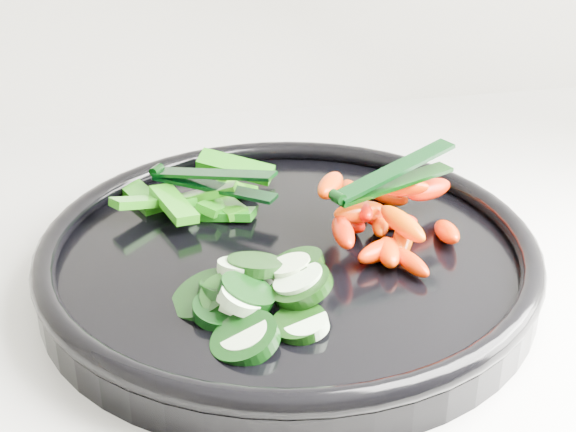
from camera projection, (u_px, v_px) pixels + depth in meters
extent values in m
cube|color=silver|center=(314.00, 246.00, 0.69)|extent=(2.02, 0.62, 0.03)
cylinder|color=black|center=(288.00, 265.00, 0.61)|extent=(0.39, 0.39, 0.02)
torus|color=black|center=(288.00, 244.00, 0.60)|extent=(0.39, 0.39, 0.02)
cylinder|color=black|center=(245.00, 339.00, 0.50)|extent=(0.06, 0.06, 0.03)
cylinder|color=#DDF5C4|center=(245.00, 336.00, 0.50)|extent=(0.04, 0.04, 0.02)
cylinder|color=black|center=(227.00, 294.00, 0.54)|extent=(0.05, 0.06, 0.03)
cylinder|color=beige|center=(240.00, 304.00, 0.53)|extent=(0.05, 0.05, 0.03)
cylinder|color=black|center=(234.00, 302.00, 0.54)|extent=(0.05, 0.05, 0.03)
cylinder|color=beige|center=(226.00, 297.00, 0.54)|extent=(0.04, 0.04, 0.02)
cylinder|color=black|center=(299.00, 324.00, 0.51)|extent=(0.05, 0.05, 0.02)
cylinder|color=#CEEEBF|center=(306.00, 325.00, 0.51)|extent=(0.04, 0.04, 0.02)
cylinder|color=black|center=(233.00, 281.00, 0.56)|extent=(0.05, 0.05, 0.02)
cylinder|color=#DCFBC9|center=(253.00, 276.00, 0.56)|extent=(0.04, 0.04, 0.02)
cylinder|color=black|center=(220.00, 310.00, 0.53)|extent=(0.05, 0.05, 0.01)
cylinder|color=#D7F6C5|center=(230.00, 301.00, 0.54)|extent=(0.04, 0.04, 0.01)
cylinder|color=black|center=(205.00, 297.00, 0.54)|extent=(0.05, 0.05, 0.03)
cylinder|color=beige|center=(232.00, 308.00, 0.53)|extent=(0.04, 0.04, 0.02)
cylinder|color=black|center=(301.00, 286.00, 0.53)|extent=(0.06, 0.06, 0.03)
cylinder|color=#E3F7C6|center=(300.00, 282.00, 0.54)|extent=(0.05, 0.05, 0.03)
cylinder|color=black|center=(255.00, 265.00, 0.56)|extent=(0.06, 0.06, 0.02)
cylinder|color=#B6D4AA|center=(238.00, 268.00, 0.55)|extent=(0.04, 0.04, 0.01)
cylinder|color=black|center=(247.00, 292.00, 0.53)|extent=(0.05, 0.05, 0.03)
cylinder|color=#DCFAC8|center=(241.00, 300.00, 0.52)|extent=(0.04, 0.04, 0.02)
cylinder|color=black|center=(297.00, 264.00, 0.56)|extent=(0.05, 0.05, 0.02)
cylinder|color=beige|center=(290.00, 267.00, 0.55)|extent=(0.04, 0.04, 0.02)
ellipsoid|color=#DE5600|center=(403.00, 239.00, 0.60)|extent=(0.04, 0.05, 0.03)
ellipsoid|color=#FA2700|center=(380.00, 251.00, 0.59)|extent=(0.05, 0.04, 0.02)
ellipsoid|color=#DA3E00|center=(411.00, 262.00, 0.57)|extent=(0.03, 0.04, 0.01)
ellipsoid|color=#FF1300|center=(350.00, 222.00, 0.63)|extent=(0.03, 0.05, 0.02)
ellipsoid|color=#E33100|center=(447.00, 232.00, 0.61)|extent=(0.02, 0.05, 0.03)
ellipsoid|color=#E75800|center=(380.00, 226.00, 0.62)|extent=(0.02, 0.04, 0.02)
ellipsoid|color=#F03000|center=(388.00, 252.00, 0.59)|extent=(0.03, 0.05, 0.02)
ellipsoid|color=red|center=(392.00, 221.00, 0.63)|extent=(0.05, 0.02, 0.02)
ellipsoid|color=#FF5000|center=(387.00, 194.00, 0.67)|extent=(0.04, 0.05, 0.03)
ellipsoid|color=#E33B00|center=(355.00, 196.00, 0.67)|extent=(0.02, 0.05, 0.02)
ellipsoid|color=red|center=(343.00, 232.00, 0.58)|extent=(0.02, 0.05, 0.02)
ellipsoid|color=#FB3500|center=(398.00, 185.00, 0.65)|extent=(0.03, 0.06, 0.03)
ellipsoid|color=red|center=(362.00, 210.00, 0.62)|extent=(0.02, 0.04, 0.02)
ellipsoid|color=#FF5700|center=(402.00, 223.00, 0.60)|extent=(0.03, 0.05, 0.02)
ellipsoid|color=#F34000|center=(360.00, 212.00, 0.61)|extent=(0.06, 0.04, 0.03)
ellipsoid|color=red|center=(429.00, 189.00, 0.65)|extent=(0.06, 0.04, 0.02)
ellipsoid|color=#FB3800|center=(330.00, 185.00, 0.62)|extent=(0.04, 0.05, 0.02)
ellipsoid|color=#DF4000|center=(404.00, 188.00, 0.62)|extent=(0.04, 0.03, 0.02)
cube|color=#246709|center=(227.00, 206.00, 0.66)|extent=(0.03, 0.06, 0.02)
cube|color=#0D6509|center=(220.00, 205.00, 0.66)|extent=(0.05, 0.06, 0.03)
cube|color=#216009|center=(232.00, 188.00, 0.69)|extent=(0.04, 0.05, 0.02)
cube|color=#15690A|center=(227.00, 214.00, 0.65)|extent=(0.05, 0.04, 0.01)
cube|color=#21690A|center=(218.00, 201.00, 0.67)|extent=(0.05, 0.05, 0.02)
cube|color=#09610D|center=(142.00, 197.00, 0.67)|extent=(0.04, 0.06, 0.01)
cube|color=#0A6109|center=(172.00, 200.00, 0.67)|extent=(0.04, 0.06, 0.03)
cube|color=#106109|center=(207.00, 194.00, 0.66)|extent=(0.05, 0.03, 0.02)
cube|color=#0D6809|center=(140.00, 202.00, 0.64)|extent=(0.05, 0.04, 0.02)
cube|color=#15710A|center=(174.00, 204.00, 0.64)|extent=(0.04, 0.07, 0.01)
cube|color=#1D6D0A|center=(236.00, 167.00, 0.71)|extent=(0.07, 0.05, 0.02)
cylinder|color=black|center=(338.00, 197.00, 0.58)|extent=(0.01, 0.01, 0.01)
cube|color=black|center=(394.00, 184.00, 0.61)|extent=(0.11, 0.06, 0.00)
cube|color=black|center=(395.00, 170.00, 0.60)|extent=(0.11, 0.06, 0.02)
cylinder|color=black|center=(157.00, 170.00, 0.68)|extent=(0.01, 0.01, 0.01)
cube|color=black|center=(214.00, 187.00, 0.66)|extent=(0.10, 0.08, 0.00)
cube|color=black|center=(213.00, 174.00, 0.65)|extent=(0.10, 0.08, 0.02)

